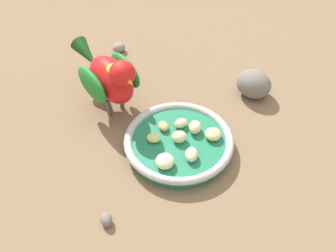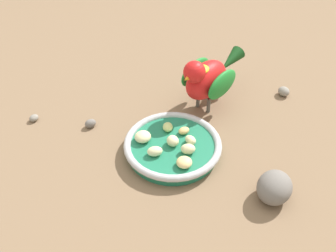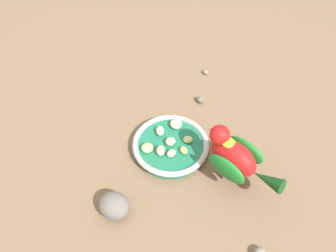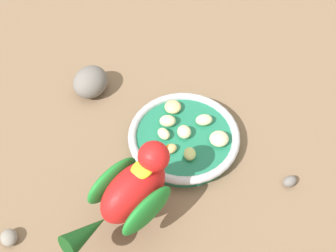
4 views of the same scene
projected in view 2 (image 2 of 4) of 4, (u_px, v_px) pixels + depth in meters
ground_plane at (164, 162)px, 0.87m from camera, size 4.00×4.00×0.00m
feeding_bowl at (173, 147)px, 0.88m from camera, size 0.20×0.20×0.03m
apple_piece_0 at (184, 162)px, 0.83m from camera, size 0.04×0.04×0.02m
apple_piece_1 at (168, 127)px, 0.91m from camera, size 0.03×0.02×0.02m
apple_piece_2 at (190, 140)px, 0.88m from camera, size 0.03×0.03×0.02m
apple_piece_3 at (173, 141)px, 0.87m from camera, size 0.03×0.03×0.02m
apple_piece_4 at (184, 131)px, 0.90m from camera, size 0.03×0.03×0.01m
apple_piece_5 at (143, 137)px, 0.88m from camera, size 0.04×0.04×0.02m
apple_piece_6 at (155, 153)px, 0.85m from camera, size 0.02×0.03×0.02m
apple_piece_7 at (188, 148)px, 0.86m from camera, size 0.02×0.03×0.02m
parrot at (207, 77)px, 0.95m from camera, size 0.17×0.17×0.15m
rock_large at (274, 187)px, 0.78m from camera, size 0.10×0.09×0.06m
pebble_0 at (34, 118)px, 0.97m from camera, size 0.03×0.03×0.01m
pebble_1 at (90, 123)px, 0.95m from camera, size 0.03×0.03×0.02m
pebble_2 at (284, 91)px, 1.04m from camera, size 0.04×0.04×0.02m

